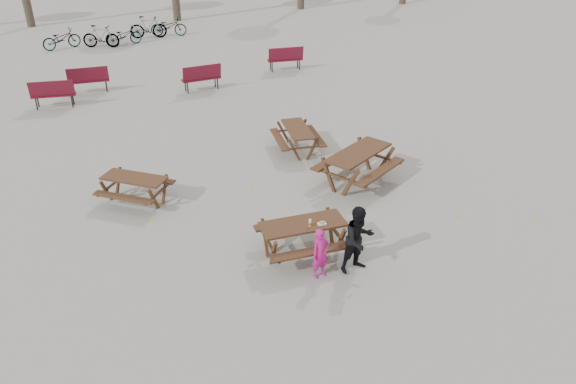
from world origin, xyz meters
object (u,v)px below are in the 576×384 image
object	(u,v)px
main_picnic_table	(303,231)
child	(320,254)
soda_bottle	(310,223)
picnic_table_north	(136,189)
adult	(359,239)
picnic_table_far	(298,139)
picnic_table_east	(358,167)
food_tray	(322,224)

from	to	relation	value
main_picnic_table	child	distance (m)	0.86
soda_bottle	picnic_table_north	bearing A→B (deg)	132.42
soda_bottle	adult	bearing A→B (deg)	-43.00
soda_bottle	picnic_table_far	size ratio (longest dim) A/B	0.10
main_picnic_table	picnic_table_north	world-z (taller)	main_picnic_table
adult	child	bearing A→B (deg)	166.56
main_picnic_table	picnic_table_far	xyz separation A→B (m)	(1.66, 5.10, -0.23)
main_picnic_table	picnic_table_east	xyz separation A→B (m)	(2.52, 2.70, -0.15)
soda_bottle	picnic_table_north	distance (m)	4.91
food_tray	picnic_table_north	xyz separation A→B (m)	(-3.55, 3.63, -0.45)
adult	picnic_table_east	size ratio (longest dim) A/B	0.72
picnic_table_east	picnic_table_far	world-z (taller)	picnic_table_east
soda_bottle	picnic_table_east	distance (m)	3.76
main_picnic_table	child	size ratio (longest dim) A/B	1.64
food_tray	picnic_table_east	distance (m)	3.61
soda_bottle	child	distance (m)	0.76
child	picnic_table_north	bearing A→B (deg)	109.81
food_tray	picnic_table_far	world-z (taller)	food_tray
soda_bottle	picnic_table_far	world-z (taller)	soda_bottle
soda_bottle	picnic_table_east	size ratio (longest dim) A/B	0.08
main_picnic_table	soda_bottle	world-z (taller)	soda_bottle
food_tray	picnic_table_far	bearing A→B (deg)	76.10
soda_bottle	child	bearing A→B (deg)	-92.69
adult	main_picnic_table	bearing A→B (deg)	123.58
picnic_table_east	food_tray	bearing A→B (deg)	-159.05
main_picnic_table	adult	distance (m)	1.25
child	picnic_table_north	distance (m)	5.41
picnic_table_far	picnic_table_east	bearing A→B (deg)	-155.82
soda_bottle	food_tray	bearing A→B (deg)	-6.09
soda_bottle	picnic_table_east	xyz separation A→B (m)	(2.42, 2.85, -0.41)
soda_bottle	picnic_table_north	xyz separation A→B (m)	(-3.30, 3.61, -0.50)
main_picnic_table	child	bearing A→B (deg)	-85.46
food_tray	picnic_table_north	world-z (taller)	food_tray
main_picnic_table	picnic_table_far	world-z (taller)	main_picnic_table
main_picnic_table	picnic_table_east	distance (m)	3.69
soda_bottle	picnic_table_north	size ratio (longest dim) A/B	0.11
picnic_table_far	picnic_table_north	bearing A→B (deg)	113.24
food_tray	child	bearing A→B (deg)	-113.35
food_tray	soda_bottle	world-z (taller)	soda_bottle
adult	picnic_table_north	bearing A→B (deg)	121.70
food_tray	main_picnic_table	bearing A→B (deg)	153.75
food_tray	adult	distance (m)	0.88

